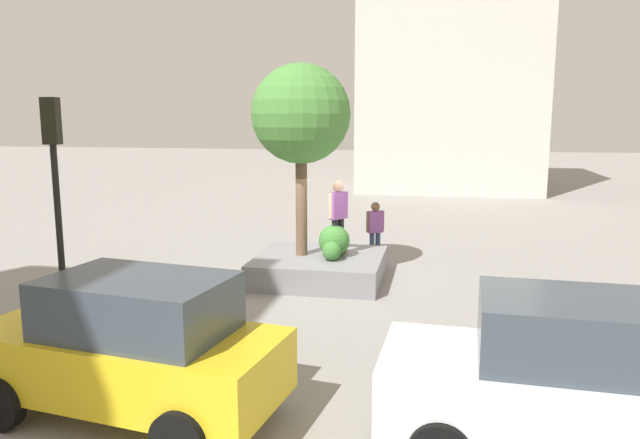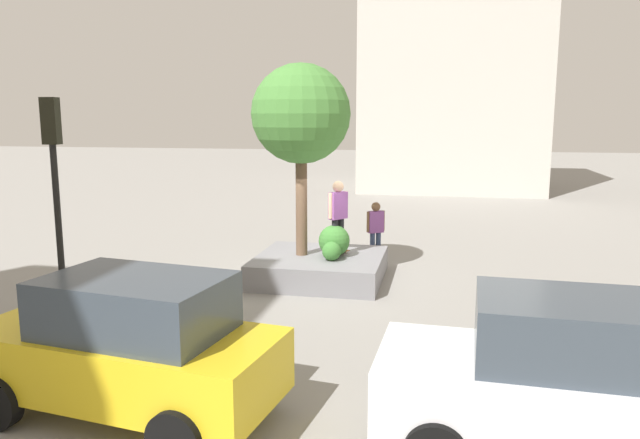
{
  "view_description": "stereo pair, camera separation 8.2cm",
  "coord_description": "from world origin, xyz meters",
  "px_view_note": "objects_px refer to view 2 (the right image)",
  "views": [
    {
      "loc": [
        -2.77,
        14.15,
        3.95
      ],
      "look_at": [
        0.04,
        0.03,
        1.51
      ],
      "focal_mm": 33.73,
      "sensor_mm": 36.0,
      "label": 1
    },
    {
      "loc": [
        -2.85,
        14.14,
        3.95
      ],
      "look_at": [
        0.04,
        0.03,
        1.51
      ],
      "focal_mm": 33.73,
      "sensor_mm": 36.0,
      "label": 2
    }
  ],
  "objects_px": {
    "planter_ledge": "(320,268)",
    "traffic_light_corner": "(55,172)",
    "plaza_tree": "(301,115)",
    "skateboarder": "(338,211)",
    "skateboard": "(338,253)",
    "bystander_watching": "(376,227)",
    "taxi_cab": "(128,346)",
    "sedan_parked": "(565,379)"
  },
  "relations": [
    {
      "from": "sedan_parked",
      "to": "bystander_watching",
      "type": "xyz_separation_m",
      "value": [
        3.25,
        -9.58,
        -0.04
      ]
    },
    {
      "from": "skateboard",
      "to": "bystander_watching",
      "type": "xyz_separation_m",
      "value": [
        -0.68,
        -2.28,
        0.28
      ]
    },
    {
      "from": "skateboard",
      "to": "bystander_watching",
      "type": "distance_m",
      "value": 2.4
    },
    {
      "from": "planter_ledge",
      "to": "skateboarder",
      "type": "height_order",
      "value": "skateboarder"
    },
    {
      "from": "taxi_cab",
      "to": "traffic_light_corner",
      "type": "relative_size",
      "value": 1.01
    },
    {
      "from": "planter_ledge",
      "to": "bystander_watching",
      "type": "xyz_separation_m",
      "value": [
        -1.1,
        -2.41,
        0.64
      ]
    },
    {
      "from": "plaza_tree",
      "to": "skateboard",
      "type": "height_order",
      "value": "plaza_tree"
    },
    {
      "from": "skateboarder",
      "to": "traffic_light_corner",
      "type": "height_order",
      "value": "traffic_light_corner"
    },
    {
      "from": "planter_ledge",
      "to": "plaza_tree",
      "type": "height_order",
      "value": "plaza_tree"
    },
    {
      "from": "taxi_cab",
      "to": "sedan_parked",
      "type": "bearing_deg",
      "value": -179.3
    },
    {
      "from": "plaza_tree",
      "to": "traffic_light_corner",
      "type": "height_order",
      "value": "plaza_tree"
    },
    {
      "from": "sedan_parked",
      "to": "planter_ledge",
      "type": "bearing_deg",
      "value": -58.74
    },
    {
      "from": "traffic_light_corner",
      "to": "planter_ledge",
      "type": "bearing_deg",
      "value": -134.52
    },
    {
      "from": "planter_ledge",
      "to": "skateboard",
      "type": "height_order",
      "value": "skateboard"
    },
    {
      "from": "skateboarder",
      "to": "bystander_watching",
      "type": "relative_size",
      "value": 1.09
    },
    {
      "from": "traffic_light_corner",
      "to": "bystander_watching",
      "type": "relative_size",
      "value": 2.65
    },
    {
      "from": "traffic_light_corner",
      "to": "bystander_watching",
      "type": "height_order",
      "value": "traffic_light_corner"
    },
    {
      "from": "bystander_watching",
      "to": "planter_ledge",
      "type": "bearing_deg",
      "value": 65.48
    },
    {
      "from": "plaza_tree",
      "to": "skateboarder",
      "type": "relative_size",
      "value": 2.62
    },
    {
      "from": "planter_ledge",
      "to": "sedan_parked",
      "type": "xyz_separation_m",
      "value": [
        -4.35,
        7.17,
        0.68
      ]
    },
    {
      "from": "skateboard",
      "to": "bystander_watching",
      "type": "relative_size",
      "value": 0.5
    },
    {
      "from": "skateboard",
      "to": "sedan_parked",
      "type": "height_order",
      "value": "sedan_parked"
    },
    {
      "from": "skateboard",
      "to": "skateboarder",
      "type": "height_order",
      "value": "skateboarder"
    },
    {
      "from": "planter_ledge",
      "to": "traffic_light_corner",
      "type": "height_order",
      "value": "traffic_light_corner"
    },
    {
      "from": "planter_ledge",
      "to": "plaza_tree",
      "type": "bearing_deg",
      "value": -1.41
    },
    {
      "from": "plaza_tree",
      "to": "planter_ledge",
      "type": "bearing_deg",
      "value": 178.59
    },
    {
      "from": "plaza_tree",
      "to": "skateboard",
      "type": "relative_size",
      "value": 5.64
    },
    {
      "from": "taxi_cab",
      "to": "traffic_light_corner",
      "type": "distance_m",
      "value": 4.71
    },
    {
      "from": "sedan_parked",
      "to": "traffic_light_corner",
      "type": "relative_size",
      "value": 0.98
    },
    {
      "from": "skateboard",
      "to": "taxi_cab",
      "type": "relative_size",
      "value": 0.19
    },
    {
      "from": "plaza_tree",
      "to": "skateboard",
      "type": "distance_m",
      "value": 3.47
    },
    {
      "from": "planter_ledge",
      "to": "traffic_light_corner",
      "type": "distance_m",
      "value": 6.49
    },
    {
      "from": "skateboard",
      "to": "traffic_light_corner",
      "type": "bearing_deg",
      "value": 43.54
    },
    {
      "from": "skateboard",
      "to": "traffic_light_corner",
      "type": "xyz_separation_m",
      "value": [
        4.57,
        4.34,
        2.29
      ]
    },
    {
      "from": "bystander_watching",
      "to": "traffic_light_corner",
      "type": "bearing_deg",
      "value": 51.63
    },
    {
      "from": "plaza_tree",
      "to": "bystander_watching",
      "type": "distance_m",
      "value": 4.2
    },
    {
      "from": "plaza_tree",
      "to": "skateboarder",
      "type": "distance_m",
      "value": 2.48
    },
    {
      "from": "sedan_parked",
      "to": "taxi_cab",
      "type": "bearing_deg",
      "value": 0.7
    },
    {
      "from": "skateboarder",
      "to": "sedan_parked",
      "type": "height_order",
      "value": "skateboarder"
    },
    {
      "from": "skateboard",
      "to": "taxi_cab",
      "type": "distance_m",
      "value": 7.52
    },
    {
      "from": "plaza_tree",
      "to": "sedan_parked",
      "type": "distance_m",
      "value": 9.16
    },
    {
      "from": "skateboard",
      "to": "sedan_parked",
      "type": "bearing_deg",
      "value": 118.32
    }
  ]
}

